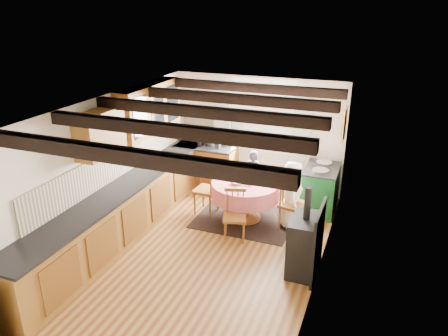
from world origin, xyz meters
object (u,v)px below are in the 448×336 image
at_px(dining_table, 245,201).
at_px(cup, 245,172).
at_px(aga_range, 320,188).
at_px(cast_iron_stove, 305,231).
at_px(chair_near, 235,216).
at_px(chair_right, 293,202).
at_px(child_far, 253,176).
at_px(child_right, 292,195).
at_px(chair_left, 206,188).

height_order(dining_table, cup, cup).
xyz_separation_m(aga_range, cast_iron_stove, (0.11, -2.15, 0.25)).
xyz_separation_m(dining_table, aga_range, (1.22, 0.92, 0.07)).
xyz_separation_m(cast_iron_stove, cup, (-1.47, 1.59, 0.10)).
bearing_deg(chair_near, chair_right, 23.14).
relative_size(child_far, child_right, 0.89).
relative_size(chair_left, aga_range, 1.04).
distance_m(chair_right, cup, 1.14).
relative_size(child_far, cup, 11.23).
distance_m(chair_near, cup, 1.17).
bearing_deg(dining_table, aga_range, 37.02).
distance_m(chair_near, aga_range, 2.02).
bearing_deg(cast_iron_stove, cup, 132.64).
distance_m(child_far, cup, 0.50).
height_order(chair_near, chair_left, chair_left).
height_order(chair_right, child_far, child_far).
relative_size(aga_range, cup, 9.88).
bearing_deg(child_right, chair_right, -167.56).
bearing_deg(cast_iron_stove, chair_near, 158.77).
relative_size(cast_iron_stove, cup, 14.18).
xyz_separation_m(aga_range, child_far, (-1.32, -0.12, 0.10)).
bearing_deg(child_far, chair_right, 134.45).
bearing_deg(chair_left, chair_right, 92.21).
bearing_deg(child_far, chair_left, 42.25).
xyz_separation_m(dining_table, child_far, (-0.11, 0.80, 0.17)).
height_order(chair_right, cast_iron_stove, cast_iron_stove).
xyz_separation_m(chair_near, aga_range, (1.16, 1.66, -0.01)).
xyz_separation_m(dining_table, cast_iron_stove, (1.33, -1.23, 0.32)).
height_order(chair_left, child_far, child_far).
bearing_deg(cup, chair_right, -20.56).
bearing_deg(chair_right, chair_near, 141.61).
distance_m(chair_left, aga_range, 2.20).
distance_m(aga_range, child_right, 0.94).
xyz_separation_m(chair_right, child_far, (-1.00, 0.82, 0.03)).
bearing_deg(aga_range, child_right, -114.38).
distance_m(chair_left, chair_right, 1.68).
xyz_separation_m(chair_near, child_right, (0.78, 0.81, 0.17)).
bearing_deg(child_right, child_far, 35.17).
xyz_separation_m(chair_near, chair_right, (0.83, 0.71, 0.07)).
bearing_deg(cast_iron_stove, aga_range, 92.93).
distance_m(cast_iron_stove, child_far, 2.49).
bearing_deg(child_right, cast_iron_stove, -176.85).
bearing_deg(cup, cast_iron_stove, -47.36).
bearing_deg(chair_near, child_right, 28.97).
height_order(dining_table, chair_near, chair_near).
xyz_separation_m(aga_range, child_right, (-0.38, -0.84, 0.17)).
distance_m(aga_range, cast_iron_stove, 2.17).
xyz_separation_m(chair_right, child_right, (-0.06, 0.10, 0.10)).
relative_size(chair_left, child_far, 0.92).
bearing_deg(child_right, chair_near, 118.87).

